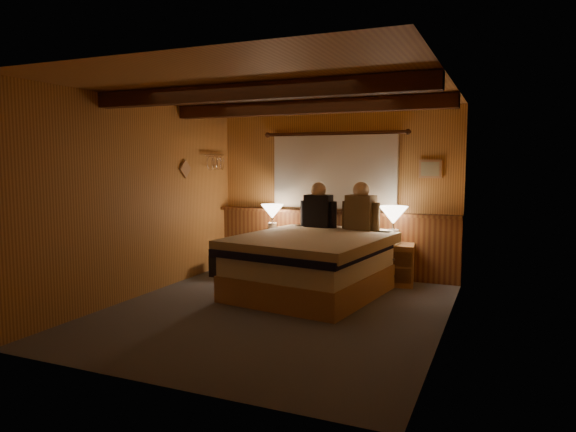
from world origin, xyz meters
The scene contains 19 objects.
floor centered at (0.00, 0.00, 0.00)m, with size 4.20×4.20×0.00m, color #50535F.
ceiling centered at (0.00, 0.00, 2.40)m, with size 4.20×4.20×0.00m, color #C38B49.
wall_back centered at (0.00, 2.10, 1.20)m, with size 3.60×3.60×0.00m, color #CC9149.
wall_left centered at (-1.80, 0.00, 1.20)m, with size 4.20×4.20×0.00m, color #CC9149.
wall_right centered at (1.80, 0.00, 1.20)m, with size 4.20×4.20×0.00m, color #CC9149.
wall_front centered at (0.00, -2.10, 1.20)m, with size 3.60×3.60×0.00m, color #CC9149.
wainscot centered at (0.00, 2.04, 0.49)m, with size 3.60×0.23×0.94m.
curtain_window centered at (0.00, 2.03, 1.52)m, with size 2.18×0.09×1.11m.
ceiling_beams centered at (0.00, 0.15, 2.31)m, with size 3.60×1.65×0.16m.
coat_rail centered at (-1.72, 1.58, 1.67)m, with size 0.05×0.55×0.24m.
framed_print centered at (1.35, 2.08, 1.55)m, with size 0.30×0.04×0.25m.
bed centered at (0.13, 0.91, 0.38)m, with size 1.92×2.35×0.73m.
nightstand_left centered at (-0.78, 1.73, 0.30)m, with size 0.63×0.59×0.60m.
nightstand_right centered at (0.96, 1.75, 0.27)m, with size 0.56×0.52×0.55m.
lamp_left centered at (-0.82, 1.69, 0.90)m, with size 0.33×0.33×0.43m.
lamp_right centered at (0.93, 1.77, 0.90)m, with size 0.39×0.39×0.50m.
person_left centered at (-0.11, 1.70, 0.99)m, with size 0.54×0.23×0.66m.
person_right centered at (0.51, 1.64, 1.00)m, with size 0.55×0.30×0.68m.
duffel_bag centered at (-1.32, 1.30, 0.16)m, with size 0.51×0.31×0.37m.
Camera 1 is at (2.31, -5.06, 1.64)m, focal length 32.00 mm.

